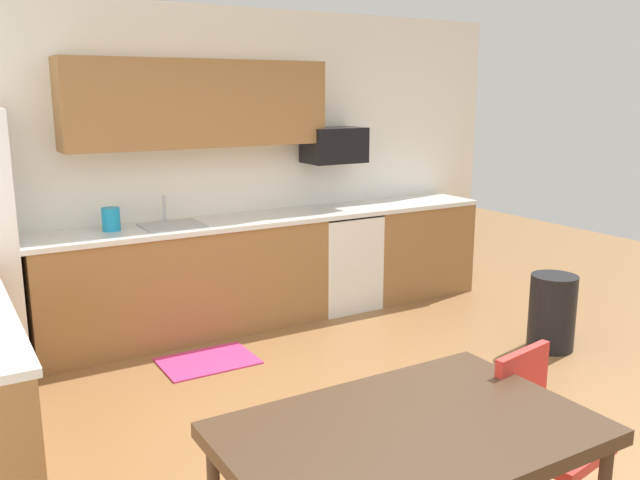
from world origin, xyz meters
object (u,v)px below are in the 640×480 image
(dining_table, at_px, (410,442))
(chair_near_table, at_px, (540,429))
(oven_range, at_px, (339,259))
(microwave, at_px, (334,145))
(trash_bin, at_px, (552,312))
(kettle, at_px, (111,220))

(dining_table, bearing_deg, chair_near_table, 4.98)
(oven_range, relative_size, dining_table, 0.65)
(oven_range, height_order, dining_table, oven_range)
(microwave, xyz_separation_m, trash_bin, (0.86, -1.88, -1.21))
(chair_near_table, bearing_deg, oven_range, 73.07)
(oven_range, distance_m, dining_table, 3.82)
(dining_table, distance_m, chair_near_table, 0.84)
(oven_range, bearing_deg, dining_table, -118.32)
(chair_near_table, height_order, kettle, kettle)
(oven_range, xyz_separation_m, chair_near_table, (-1.00, -3.29, 0.05))
(oven_range, height_order, kettle, kettle)
(oven_range, distance_m, microwave, 1.06)
(dining_table, height_order, chair_near_table, chair_near_table)
(chair_near_table, bearing_deg, dining_table, -175.02)
(chair_near_table, bearing_deg, trash_bin, 38.99)
(dining_table, bearing_deg, trash_bin, 30.57)
(oven_range, bearing_deg, chair_near_table, -106.93)
(dining_table, bearing_deg, kettle, 94.31)
(chair_near_table, height_order, trash_bin, chair_near_table)
(microwave, distance_m, kettle, 2.12)
(chair_near_table, relative_size, kettle, 4.25)
(microwave, bearing_deg, dining_table, -117.62)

